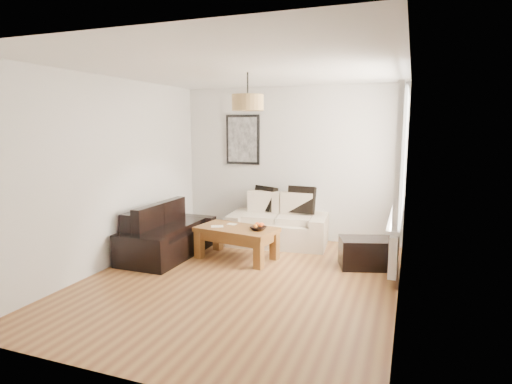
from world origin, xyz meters
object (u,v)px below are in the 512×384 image
(sofa_leather, at_px, (168,232))
(coffee_table, at_px, (237,243))
(loveseat_cream, at_px, (278,221))
(ottoman, at_px, (366,253))

(sofa_leather, xyz_separation_m, coffee_table, (1.05, 0.18, -0.12))
(coffee_table, bearing_deg, sofa_leather, -170.28)
(loveseat_cream, height_order, ottoman, loveseat_cream)
(sofa_leather, bearing_deg, loveseat_cream, -50.14)
(sofa_leather, height_order, coffee_table, sofa_leather)
(loveseat_cream, distance_m, sofa_leather, 1.80)
(sofa_leather, distance_m, coffee_table, 1.07)
(sofa_leather, relative_size, ottoman, 2.31)
(loveseat_cream, xyz_separation_m, sofa_leather, (-1.39, -1.14, -0.04))
(coffee_table, bearing_deg, ottoman, 8.21)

